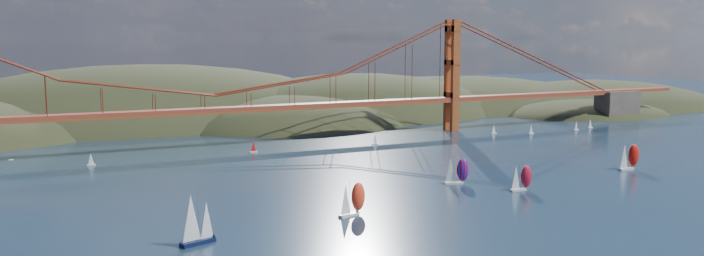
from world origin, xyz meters
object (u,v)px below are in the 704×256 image
(racer_2, at_px, (629,156))
(sloop_navy, at_px, (196,220))
(racer_1, at_px, (521,177))
(racer_rwb, at_px, (456,171))
(racer_0, at_px, (352,199))

(racer_2, bearing_deg, sloop_navy, -173.48)
(sloop_navy, distance_m, racer_1, 102.06)
(racer_2, distance_m, racer_rwb, 68.48)
(racer_2, relative_size, racer_rwb, 1.10)
(racer_1, height_order, racer_rwb, racer_rwb)
(racer_0, relative_size, racer_2, 0.95)
(racer_1, bearing_deg, racer_rwb, 127.81)
(racer_2, height_order, racer_rwb, racer_2)
(racer_1, bearing_deg, racer_2, 11.13)
(racer_0, xyz_separation_m, racer_1, (59.09, 4.08, -0.51))
(racer_0, xyz_separation_m, racer_rwb, (46.91, 20.54, -0.22))
(sloop_navy, relative_size, racer_2, 1.26)
(racer_1, height_order, racer_2, racer_2)
(racer_0, height_order, racer_1, racer_0)
(racer_0, height_order, racer_rwb, racer_0)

